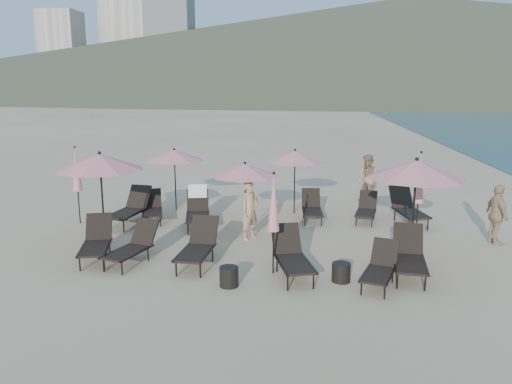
# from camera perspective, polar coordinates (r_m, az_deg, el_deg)

# --- Properties ---
(ground) EXTENTS (800.00, 800.00, 0.00)m
(ground) POSITION_cam_1_polar(r_m,az_deg,el_deg) (11.30, 3.19, -9.28)
(ground) COLOR #D6BA8C
(ground) RESTS_ON ground
(volcanic_headland) EXTENTS (690.00, 690.00, 55.00)m
(volcanic_headland) POSITION_cam_1_polar(r_m,az_deg,el_deg) (321.84, 19.47, 15.34)
(volcanic_headland) COLOR brown
(volcanic_headland) RESTS_ON ground
(hotel_skyline) EXTENTS (109.00, 82.00, 55.00)m
(hotel_skyline) POSITION_cam_1_polar(r_m,az_deg,el_deg) (297.71, -12.88, 15.58)
(hotel_skyline) COLOR beige
(hotel_skyline) RESTS_ON ground
(lounger_0) EXTENTS (1.06, 1.79, 0.97)m
(lounger_0) POSITION_cam_1_polar(r_m,az_deg,el_deg) (12.65, -17.79, -5.34)
(lounger_0) COLOR black
(lounger_0) RESTS_ON ground
(lounger_1) EXTENTS (1.04, 1.71, 0.92)m
(lounger_1) POSITION_cam_1_polar(r_m,az_deg,el_deg) (12.14, -13.93, -5.94)
(lounger_1) COLOR black
(lounger_1) RESTS_ON ground
(lounger_2) EXTENTS (0.76, 1.78, 1.00)m
(lounger_2) POSITION_cam_1_polar(r_m,az_deg,el_deg) (11.76, -6.64, -6.06)
(lounger_2) COLOR black
(lounger_2) RESTS_ON ground
(lounger_3) EXTENTS (1.10, 1.85, 1.00)m
(lounger_3) POSITION_cam_1_polar(r_m,az_deg,el_deg) (11.05, 4.10, -7.22)
(lounger_3) COLOR black
(lounger_3) RESTS_ON ground
(lounger_4) EXTENTS (1.00, 1.57, 0.85)m
(lounger_4) POSITION_cam_1_polar(r_m,az_deg,el_deg) (10.84, 14.02, -8.34)
(lounger_4) COLOR black
(lounger_4) RESTS_ON ground
(lounger_5) EXTENTS (0.86, 1.81, 1.00)m
(lounger_5) POSITION_cam_1_polar(r_m,az_deg,el_deg) (11.51, 17.11, -6.92)
(lounger_5) COLOR black
(lounger_5) RESTS_ON ground
(lounger_6) EXTENTS (1.00, 1.93, 1.06)m
(lounger_6) POSITION_cam_1_polar(r_m,az_deg,el_deg) (15.53, -14.25, -1.78)
(lounger_6) COLOR black
(lounger_6) RESTS_ON ground
(lounger_7) EXTENTS (1.01, 1.65, 0.89)m
(lounger_7) POSITION_cam_1_polar(r_m,az_deg,el_deg) (15.76, -11.79, -1.76)
(lounger_7) COLOR black
(lounger_7) RESTS_ON ground
(lounger_8) EXTENTS (1.02, 1.90, 1.13)m
(lounger_8) POSITION_cam_1_polar(r_m,az_deg,el_deg) (14.92, -6.67, -1.88)
(lounger_8) COLOR black
(lounger_8) RESTS_ON ground
(lounger_9) EXTENTS (0.68, 1.58, 0.89)m
(lounger_9) POSITION_cam_1_polar(r_m,az_deg,el_deg) (15.60, 6.39, -1.73)
(lounger_9) COLOR black
(lounger_9) RESTS_ON ground
(lounger_10) EXTENTS (0.83, 1.55, 0.84)m
(lounger_10) POSITION_cam_1_polar(r_m,az_deg,el_deg) (15.77, 12.50, -1.86)
(lounger_10) COLOR black
(lounger_10) RESTS_ON ground
(lounger_11) EXTENTS (1.03, 1.89, 1.03)m
(lounger_11) POSITION_cam_1_polar(r_m,az_deg,el_deg) (15.84, 16.95, -1.73)
(lounger_11) COLOR black
(lounger_11) RESTS_ON ground
(umbrella_open_0) EXTENTS (2.30, 2.30, 2.47)m
(umbrella_open_0) POSITION_cam_1_polar(r_m,az_deg,el_deg) (13.40, -17.41, 3.26)
(umbrella_open_0) COLOR black
(umbrella_open_0) RESTS_ON ground
(umbrella_open_1) EXTENTS (1.92, 1.92, 2.07)m
(umbrella_open_1) POSITION_cam_1_polar(r_m,az_deg,el_deg) (13.75, -1.26, 2.52)
(umbrella_open_1) COLOR black
(umbrella_open_1) RESTS_ON ground
(umbrella_open_2) EXTENTS (2.33, 2.33, 2.50)m
(umbrella_open_2) POSITION_cam_1_polar(r_m,az_deg,el_deg) (12.09, 17.85, 2.46)
(umbrella_open_2) COLOR black
(umbrella_open_2) RESTS_ON ground
(umbrella_open_3) EXTENTS (1.96, 1.96, 2.11)m
(umbrella_open_3) POSITION_cam_1_polar(r_m,az_deg,el_deg) (16.66, -9.31, 4.16)
(umbrella_open_3) COLOR black
(umbrella_open_3) RESTS_ON ground
(umbrella_open_4) EXTENTS (1.98, 1.98, 2.13)m
(umbrella_open_4) POSITION_cam_1_polar(r_m,az_deg,el_deg) (16.16, 4.48, 4.09)
(umbrella_open_4) COLOR black
(umbrella_open_4) RESTS_ON ground
(umbrella_closed_0) EXTENTS (0.27, 0.27, 2.31)m
(umbrella_closed_0) POSITION_cam_1_polar(r_m,az_deg,el_deg) (10.82, 2.02, -1.30)
(umbrella_closed_0) COLOR black
(umbrella_closed_0) RESTS_ON ground
(umbrella_closed_1) EXTENTS (0.29, 0.29, 2.44)m
(umbrella_closed_1) POSITION_cam_1_polar(r_m,az_deg,el_deg) (13.89, 18.19, 1.45)
(umbrella_closed_1) COLOR black
(umbrella_closed_1) RESTS_ON ground
(umbrella_closed_2) EXTENTS (0.28, 0.28, 2.37)m
(umbrella_closed_2) POSITION_cam_1_polar(r_m,az_deg,el_deg) (15.83, -19.85, 2.39)
(umbrella_closed_2) COLOR black
(umbrella_closed_2) RESTS_ON ground
(side_table_0) EXTENTS (0.40, 0.40, 0.42)m
(side_table_0) POSITION_cam_1_polar(r_m,az_deg,el_deg) (10.55, -3.11, -9.63)
(side_table_0) COLOR black
(side_table_0) RESTS_ON ground
(side_table_1) EXTENTS (0.40, 0.40, 0.41)m
(side_table_1) POSITION_cam_1_polar(r_m,az_deg,el_deg) (10.93, 9.70, -9.04)
(side_table_1) COLOR black
(side_table_1) RESTS_ON ground
(beachgoer_a) EXTENTS (0.67, 0.70, 1.62)m
(beachgoer_a) POSITION_cam_1_polar(r_m,az_deg,el_deg) (13.50, -0.71, -2.09)
(beachgoer_a) COLOR tan
(beachgoer_a) RESTS_ON ground
(beachgoer_b) EXTENTS (1.04, 1.07, 1.73)m
(beachgoer_b) POSITION_cam_1_polar(r_m,az_deg,el_deg) (18.16, 12.66, 1.46)
(beachgoer_b) COLOR #A47954
(beachgoer_b) RESTS_ON ground
(beachgoer_c) EXTENTS (0.56, 0.99, 1.60)m
(beachgoer_c) POSITION_cam_1_polar(r_m,az_deg,el_deg) (14.51, 25.82, -2.35)
(beachgoer_c) COLOR tan
(beachgoer_c) RESTS_ON ground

